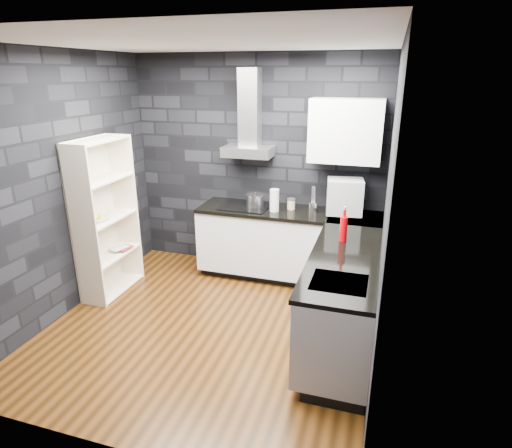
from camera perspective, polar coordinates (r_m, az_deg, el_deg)
The scene contains 28 objects.
ground at distance 4.55m, azimuth -6.05°, elevation -13.37°, with size 3.20×3.20×0.00m, color #46260C.
ceiling at distance 3.83m, azimuth -7.60°, elevation 22.92°, with size 3.20×3.20×0.00m, color white.
wall_back at distance 5.46m, azimuth 0.10°, elevation 7.78°, with size 3.20×0.05×2.70m, color black.
wall_front at distance 2.68m, azimuth -20.77°, elevation -6.42°, with size 3.20×0.05×2.70m, color black.
wall_left at distance 4.86m, azimuth -24.67°, elevation 4.48°, with size 0.05×3.20×2.70m, color black.
wall_right at distance 3.67m, azimuth 17.25°, elevation 0.95°, with size 0.05×3.20×2.70m, color black.
toekick_back at distance 5.50m, azimuth 4.24°, elevation -6.52°, with size 2.18×0.50×0.10m, color black.
toekick_right at distance 4.33m, azimuth 11.62°, elevation -14.76°, with size 0.50×1.78×0.10m, color black.
counter_back_cab at distance 5.29m, azimuth 4.26°, elevation -2.52°, with size 2.20×0.60×0.76m, color silver.
counter_right_cab at distance 4.11m, azimuth 11.47°, elevation -9.73°, with size 0.60×1.80×0.76m, color silver.
counter_back_top at distance 5.15m, azimuth 4.34°, elevation 1.57°, with size 2.20×0.62×0.04m, color black.
counter_right_top at distance 3.94m, azimuth 11.71°, elevation -4.62°, with size 0.62×1.80×0.04m, color black.
counter_corner_top at distance 5.05m, azimuth 13.24°, elevation 0.74°, with size 0.62×0.62×0.04m, color black.
hood_body at distance 5.26m, azimuth -1.05°, elevation 9.64°, with size 0.60×0.34×0.12m, color #B7B8BC.
hood_chimney at distance 5.26m, azimuth -0.84°, elevation 15.25°, with size 0.24×0.20×0.90m, color #B7B8BC.
upper_cabinet at distance 4.98m, azimuth 11.89°, elevation 12.05°, with size 0.80×0.35×0.70m, color white.
cooktop at distance 5.29m, azimuth -1.44°, elevation 2.41°, with size 0.58×0.50×0.01m, color black.
sink_rim at distance 3.48m, azimuth 11.02°, elevation -7.68°, with size 0.44×0.40×0.01m, color #B7B8BC.
pot at distance 5.27m, azimuth -0.11°, elevation 3.16°, with size 0.22×0.22×0.13m, color silver.
glass_vase at distance 5.08m, azimuth 2.47°, elevation 3.17°, with size 0.11×0.11×0.27m, color silver.
storage_jar at distance 5.19m, azimuth 4.70°, elevation 2.61°, with size 0.10×0.10×0.12m, color #C6AA8A.
utensil_crock at distance 5.09m, azimuth 7.56°, elevation 2.20°, with size 0.09×0.09×0.12m, color silver.
appliance_garage at distance 5.01m, azimuth 11.73°, elevation 3.62°, with size 0.40×0.31×0.40m, color #A1A3A7.
red_bottle at distance 4.25m, azimuth 11.58°, elevation -0.67°, with size 0.07×0.07×0.25m, color #B20006.
bookshelf at distance 5.14m, azimuth -19.41°, elevation 0.69°, with size 0.34×0.80×1.80m, color #F0E3C7.
fruit_bowl at distance 5.04m, azimuth -20.20°, elevation 0.68°, with size 0.23×0.23×0.06m, color silver.
book_red at distance 5.37m, azimuth -17.89°, elevation -2.07°, with size 0.15×0.02×0.20m, color maroon.
book_second at distance 5.35m, azimuth -18.41°, elevation -1.94°, with size 0.15×0.02×0.20m, color #B2B2B2.
Camera 1 is at (1.56, -3.49, 2.46)m, focal length 30.00 mm.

